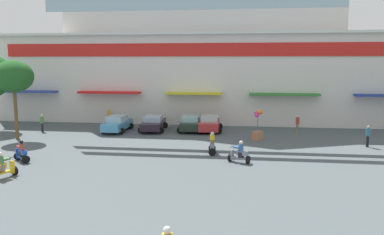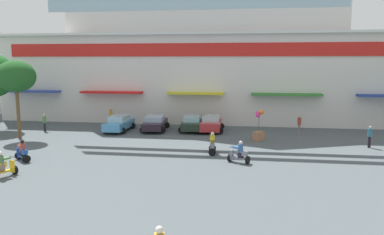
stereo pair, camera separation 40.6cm
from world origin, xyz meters
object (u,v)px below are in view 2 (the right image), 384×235
(plaza_tree_0, at_px, (16,77))
(pedestrian_3, at_px, (370,135))
(parked_car_1, at_px, (155,123))
(parked_car_3, at_px, (211,124))
(scooter_rider_3, at_px, (3,166))
(pedestrian_2, at_px, (44,122))
(scooter_rider_0, at_px, (22,152))
(parked_car_0, at_px, (119,123))
(parked_car_2, at_px, (192,123))
(scooter_rider_5, at_px, (212,145))
(pedestrian_0, at_px, (111,115))
(scooter_rider_2, at_px, (239,154))
(pedestrian_1, at_px, (299,124))
(balloon_vendor_cart, at_px, (259,127))

(plaza_tree_0, bearing_deg, pedestrian_3, 1.17)
(parked_car_1, distance_m, parked_car_3, 5.27)
(parked_car_3, bearing_deg, scooter_rider_3, -123.00)
(pedestrian_2, bearing_deg, scooter_rider_0, -67.85)
(parked_car_0, relative_size, parked_car_2, 1.12)
(scooter_rider_5, height_order, pedestrian_0, pedestrian_0)
(scooter_rider_3, distance_m, scooter_rider_5, 13.29)
(scooter_rider_0, distance_m, scooter_rider_5, 12.70)
(parked_car_1, bearing_deg, scooter_rider_2, -52.20)
(parked_car_1, xyz_separation_m, scooter_rider_2, (8.11, -10.45, -0.12))
(scooter_rider_2, height_order, pedestrian_2, pedestrian_2)
(parked_car_1, relative_size, pedestrian_0, 2.65)
(scooter_rider_0, xyz_separation_m, pedestrian_3, (23.68, 7.44, 0.35))
(scooter_rider_0, height_order, pedestrian_2, pedestrian_2)
(parked_car_1, height_order, scooter_rider_5, scooter_rider_5)
(scooter_rider_2, distance_m, pedestrian_1, 11.50)
(plaza_tree_0, distance_m, pedestrian_2, 5.40)
(scooter_rider_2, distance_m, scooter_rider_5, 2.91)
(scooter_rider_5, xyz_separation_m, pedestrian_0, (-11.52, 11.03, 0.33))
(scooter_rider_0, distance_m, pedestrian_2, 10.96)
(parked_car_1, distance_m, scooter_rider_5, 10.33)
(parked_car_2, relative_size, scooter_rider_2, 2.69)
(scooter_rider_3, bearing_deg, parked_car_0, 83.27)
(parked_car_3, bearing_deg, balloon_vendor_cart, -38.85)
(scooter_rider_2, bearing_deg, scooter_rider_5, 131.58)
(pedestrian_1, bearing_deg, scooter_rider_2, -116.02)
(pedestrian_2, bearing_deg, parked_car_1, 10.90)
(scooter_rider_0, xyz_separation_m, pedestrian_2, (-4.13, 10.15, 0.34))
(plaza_tree_0, distance_m, balloon_vendor_cart, 20.55)
(plaza_tree_0, relative_size, parked_car_3, 1.61)
(parked_car_0, bearing_deg, pedestrian_0, 120.68)
(parked_car_1, xyz_separation_m, pedestrian_3, (17.75, -4.64, 0.23))
(parked_car_1, relative_size, pedestrian_3, 2.68)
(scooter_rider_0, relative_size, balloon_vendor_cart, 0.56)
(parked_car_2, relative_size, pedestrian_3, 2.39)
(scooter_rider_3, relative_size, pedestrian_0, 0.92)
(scooter_rider_2, relative_size, pedestrian_0, 0.88)
(scooter_rider_0, relative_size, pedestrian_1, 0.84)
(scooter_rider_5, bearing_deg, scooter_rider_3, -147.14)
(parked_car_0, relative_size, pedestrian_1, 2.58)
(parked_car_1, height_order, balloon_vendor_cart, balloon_vendor_cart)
(parked_car_3, height_order, balloon_vendor_cart, balloon_vendor_cart)
(parked_car_0, height_order, parked_car_3, parked_car_0)
(parked_car_0, distance_m, scooter_rider_0, 11.61)
(parked_car_0, height_order, pedestrian_3, pedestrian_3)
(plaza_tree_0, xyz_separation_m, parked_car_1, (10.50, 5.22, -4.48))
(pedestrian_0, bearing_deg, balloon_vendor_cart, -21.61)
(parked_car_3, distance_m, pedestrian_0, 10.89)
(pedestrian_1, distance_m, balloon_vendor_cart, 4.72)
(scooter_rider_3, relative_size, balloon_vendor_cart, 0.60)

